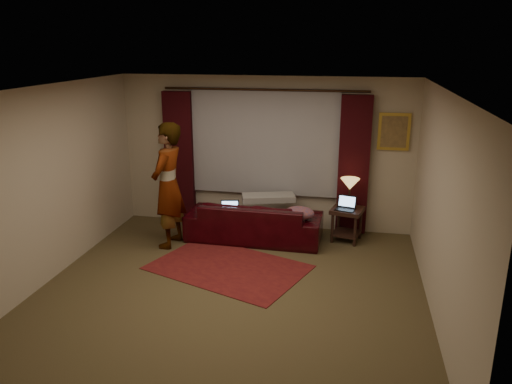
% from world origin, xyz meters
% --- Properties ---
extents(floor, '(5.00, 5.00, 0.01)m').
position_xyz_m(floor, '(0.00, 0.00, -0.01)').
color(floor, brown).
rests_on(floor, ground).
extents(ceiling, '(5.00, 5.00, 0.02)m').
position_xyz_m(ceiling, '(0.00, 0.00, 2.60)').
color(ceiling, silver).
rests_on(ceiling, ground).
extents(wall_back, '(5.00, 0.02, 2.60)m').
position_xyz_m(wall_back, '(0.00, 2.50, 1.30)').
color(wall_back, '#BDAF97').
rests_on(wall_back, ground).
extents(wall_front, '(5.00, 0.02, 2.60)m').
position_xyz_m(wall_front, '(0.00, -2.50, 1.30)').
color(wall_front, '#BDAF97').
rests_on(wall_front, ground).
extents(wall_left, '(0.02, 5.00, 2.60)m').
position_xyz_m(wall_left, '(-2.50, 0.00, 1.30)').
color(wall_left, '#BDAF97').
rests_on(wall_left, ground).
extents(wall_right, '(0.02, 5.00, 2.60)m').
position_xyz_m(wall_right, '(2.50, 0.00, 1.30)').
color(wall_right, '#BDAF97').
rests_on(wall_right, ground).
extents(sheer_curtain, '(2.50, 0.05, 1.80)m').
position_xyz_m(sheer_curtain, '(0.00, 2.44, 1.50)').
color(sheer_curtain, '#94959C').
rests_on(sheer_curtain, wall_back).
extents(drape_left, '(0.50, 0.14, 2.30)m').
position_xyz_m(drape_left, '(-1.50, 2.39, 1.18)').
color(drape_left, black).
rests_on(drape_left, floor).
extents(drape_right, '(0.50, 0.14, 2.30)m').
position_xyz_m(drape_right, '(1.50, 2.39, 1.18)').
color(drape_right, black).
rests_on(drape_right, floor).
extents(curtain_rod, '(0.04, 0.04, 3.40)m').
position_xyz_m(curtain_rod, '(0.00, 2.39, 2.38)').
color(curtain_rod, black).
rests_on(curtain_rod, wall_back).
extents(picture_frame, '(0.50, 0.04, 0.60)m').
position_xyz_m(picture_frame, '(2.10, 2.47, 1.75)').
color(picture_frame, gold).
rests_on(picture_frame, wall_back).
extents(sofa, '(2.20, 0.99, 0.88)m').
position_xyz_m(sofa, '(-0.05, 1.81, 0.44)').
color(sofa, black).
rests_on(sofa, floor).
extents(throw_blanket, '(0.93, 0.57, 0.10)m').
position_xyz_m(throw_blanket, '(0.14, 2.06, 0.89)').
color(throw_blanket, gray).
rests_on(throw_blanket, sofa).
extents(clothing_pile, '(0.55, 0.47, 0.20)m').
position_xyz_m(clothing_pile, '(0.70, 1.67, 0.54)').
color(clothing_pile, '#7A4959').
rests_on(clothing_pile, sofa).
extents(laptop_sofa, '(0.35, 0.37, 0.21)m').
position_xyz_m(laptop_sofa, '(-0.42, 1.66, 0.55)').
color(laptop_sofa, black).
rests_on(laptop_sofa, sofa).
extents(area_rug, '(2.49, 2.08, 0.01)m').
position_xyz_m(area_rug, '(-0.20, 0.66, 0.01)').
color(area_rug, maroon).
rests_on(area_rug, floor).
extents(end_table, '(0.58, 0.58, 0.55)m').
position_xyz_m(end_table, '(1.44, 2.03, 0.28)').
color(end_table, black).
rests_on(end_table, floor).
extents(tiffany_lamp, '(0.36, 0.36, 0.49)m').
position_xyz_m(tiffany_lamp, '(1.46, 2.09, 0.80)').
color(tiffany_lamp, olive).
rests_on(tiffany_lamp, end_table).
extents(laptop_table, '(0.36, 0.38, 0.22)m').
position_xyz_m(laptop_table, '(1.40, 1.95, 0.66)').
color(laptop_table, black).
rests_on(laptop_table, end_table).
extents(person, '(0.63, 0.63, 1.98)m').
position_xyz_m(person, '(-1.31, 1.31, 0.99)').
color(person, gray).
rests_on(person, floor).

